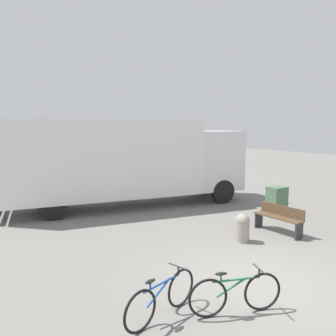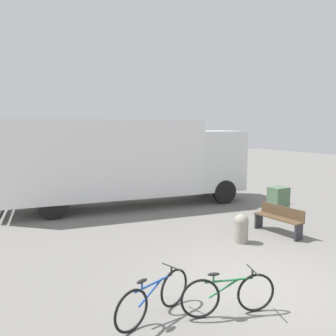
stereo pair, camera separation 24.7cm
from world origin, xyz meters
The scene contains 7 objects.
ground_plane centered at (0.00, 0.00, 0.00)m, with size 60.00×60.00×0.00m, color slate.
delivery_truck centered at (0.34, 7.50, 1.91)m, with size 9.77×3.76×3.45m.
park_bench centered at (2.91, 2.03, 0.47)m, with size 0.52×1.55×0.83m.
bicycle_near centered at (-2.39, -0.02, 0.37)m, with size 1.64×0.62×0.78m.
bicycle_middle centered at (-1.24, -0.56, 0.37)m, with size 1.63×0.63×0.78m.
bollard_near_bench centered at (1.40, 2.02, 0.43)m, with size 0.39×0.39×0.80m.
utility_box centered at (4.78, 3.74, 0.48)m, with size 0.67×0.52×0.96m.
Camera 2 is at (-4.74, -4.62, 3.22)m, focal length 35.00 mm.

